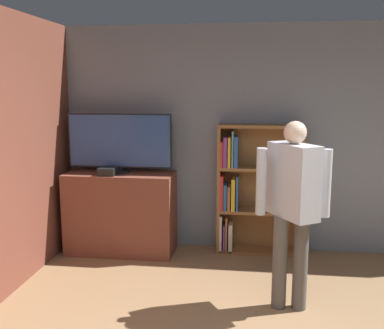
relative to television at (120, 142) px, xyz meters
The scene contains 7 objects.
wall_back 1.64m from the television, 11.98° to the left, with size 6.69×0.06×2.70m.
wall_side_brick 1.41m from the television, 122.95° to the right, with size 0.06×4.59×2.70m.
tv_ledge 0.85m from the television, 90.00° to the right, with size 1.28×0.53×0.97m.
television is the anchor object (origin of this frame).
game_console 0.37m from the television, 124.23° to the right, with size 0.19×0.22×0.09m.
bookshelf 1.64m from the television, ahead, with size 0.99×0.28×1.54m.
person 2.27m from the television, 32.55° to the right, with size 0.64×0.53×1.69m.
Camera 1 is at (-0.08, -2.40, 1.98)m, focal length 42.00 mm.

